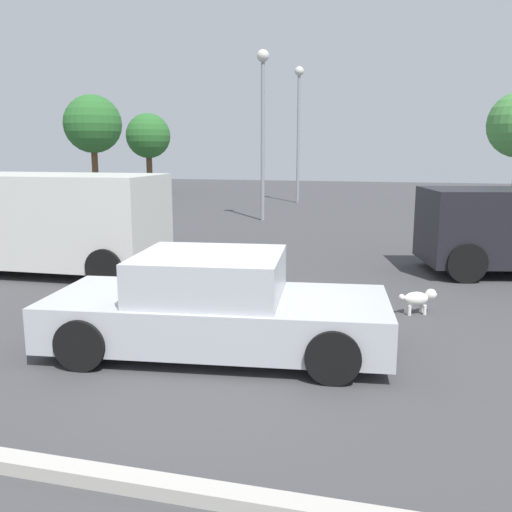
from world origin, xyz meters
The scene contains 10 objects.
ground_plane centered at (0.00, 0.00, 0.00)m, with size 80.00×80.00×0.00m, color #424244.
sedan_foreground centered at (-0.06, 0.11, 0.60)m, with size 4.58×2.34×1.30m.
dog centered at (2.58, 2.49, 0.26)m, with size 0.60×0.38×0.41m.
van_white centered at (-5.06, 3.76, 1.14)m, with size 4.89×2.38×2.10m.
pedestrian centered at (4.30, 8.41, 1.00)m, with size 0.44×0.46×1.68m.
parking_curb centered at (0.00, -2.96, 0.06)m, with size 7.00×0.20×0.12m, color #B7B2A8.
light_post_near centered at (-2.70, 20.72, 4.41)m, with size 0.44×0.44×6.51m.
light_post_far centered at (-2.72, 13.51, 4.17)m, with size 0.44×0.44×6.11m.
tree_back_left centered at (-12.92, 19.09, 3.84)m, with size 2.89×2.89×5.32m.
tree_far_right centered at (-12.78, 25.18, 3.40)m, with size 2.69×2.69×4.78m.
Camera 1 is at (2.19, -6.50, 2.62)m, focal length 38.76 mm.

